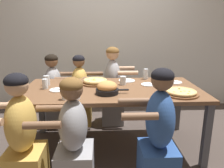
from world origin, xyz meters
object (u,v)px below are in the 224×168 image
at_px(skillet_bowl, 107,88).
at_px(drinking_glass_d, 146,74).
at_px(drinking_glass_a, 47,81).
at_px(drinking_glass_g, 123,81).
at_px(diner_far_center, 113,89).
at_px(empty_plate_d, 174,82).
at_px(pizza_board_second, 181,92).
at_px(empty_plate_a, 148,85).
at_px(pizza_board_main, 95,81).
at_px(drinking_glass_c, 65,93).
at_px(drinking_glass_e, 169,83).
at_px(diner_far_midleft, 80,93).
at_px(empty_plate_b, 127,81).
at_px(diner_near_left, 23,142).
at_px(diner_near_midleft, 74,143).
at_px(diner_near_midright, 158,137).
at_px(empty_plate_c, 58,90).
at_px(drinking_glass_b, 45,84).
at_px(diner_far_left, 54,93).

height_order(skillet_bowl, drinking_glass_d, drinking_glass_d).
relative_size(drinking_glass_a, drinking_glass_g, 1.12).
bearing_deg(diner_far_center, empty_plate_d, 56.00).
xyz_separation_m(pizza_board_second, empty_plate_a, (-0.26, 0.39, -0.02)).
bearing_deg(drinking_glass_d, diner_far_center, 144.79).
distance_m(pizza_board_main, pizza_board_second, 1.02).
distance_m(drinking_glass_c, diner_far_center, 1.23).
bearing_deg(empty_plate_d, diner_far_center, 146.00).
bearing_deg(diner_far_center, drinking_glass_e, 39.22).
relative_size(drinking_glass_c, diner_far_midleft, 0.13).
relative_size(pizza_board_second, empty_plate_b, 1.69).
xyz_separation_m(pizza_board_second, diner_near_left, (-1.50, -0.44, -0.28)).
height_order(drinking_glass_a, diner_near_midleft, diner_near_midleft).
bearing_deg(empty_plate_d, pizza_board_main, -179.75).
bearing_deg(skillet_bowl, diner_near_left, -144.90).
bearing_deg(diner_near_midright, diner_far_center, 12.84).
relative_size(diner_far_midleft, diner_near_left, 0.95).
xyz_separation_m(empty_plate_c, drinking_glass_g, (0.74, 0.21, 0.04)).
xyz_separation_m(skillet_bowl, drinking_glass_e, (0.72, 0.17, 0.00)).
distance_m(empty_plate_d, drinking_glass_a, 1.58).
xyz_separation_m(drinking_glass_b, drinking_glass_c, (0.29, -0.38, 0.00)).
relative_size(empty_plate_a, diner_far_left, 0.17).
height_order(empty_plate_d, diner_near_left, diner_near_left).
bearing_deg(drinking_glass_a, diner_far_left, 95.07).
bearing_deg(drinking_glass_e, skillet_bowl, -166.81).
relative_size(diner_near_midleft, diner_far_left, 1.00).
relative_size(skillet_bowl, drinking_glass_c, 2.59).
bearing_deg(empty_plate_d, drinking_glass_d, 147.65).
distance_m(empty_plate_d, diner_near_left, 1.86).
relative_size(empty_plate_d, diner_far_midleft, 0.18).
distance_m(drinking_glass_a, diner_near_left, 0.94).
height_order(diner_near_left, diner_near_midright, diner_near_midright).
relative_size(drinking_glass_d, diner_near_left, 0.13).
bearing_deg(diner_near_midright, diner_near_left, 90.00).
bearing_deg(drinking_glass_c, empty_plate_b, 45.08).
bearing_deg(diner_far_center, drinking_glass_d, 54.79).
bearing_deg(skillet_bowl, drinking_glass_c, -158.58).
xyz_separation_m(drinking_glass_c, diner_near_midright, (0.85, -0.35, -0.30)).
relative_size(empty_plate_a, diner_far_center, 0.16).
relative_size(drinking_glass_b, diner_near_midleft, 0.11).
distance_m(pizza_board_main, drinking_glass_b, 0.59).
bearing_deg(drinking_glass_d, empty_plate_b, -160.11).
distance_m(drinking_glass_c, diner_far_midleft, 1.13).
bearing_deg(empty_plate_c, diner_near_midright, -33.84).
relative_size(drinking_glass_b, drinking_glass_g, 1.09).
height_order(skillet_bowl, diner_far_left, diner_far_left).
bearing_deg(diner_near_left, drinking_glass_a, -0.86).
bearing_deg(empty_plate_c, diner_far_left, 106.01).
relative_size(diner_far_left, diner_far_center, 0.91).
bearing_deg(diner_near_midleft, pizza_board_second, -67.61).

